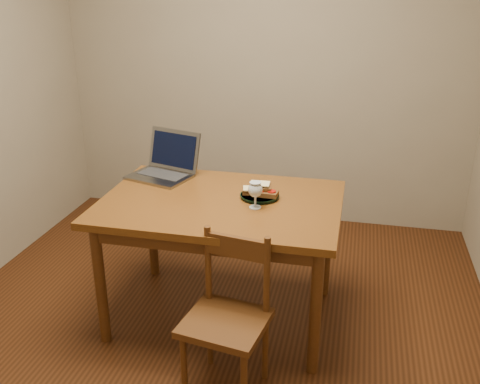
% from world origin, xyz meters
% --- Properties ---
extents(floor, '(3.20, 3.20, 0.02)m').
position_xyz_m(floor, '(0.00, 0.00, -0.01)').
color(floor, black).
rests_on(floor, ground).
extents(back_wall, '(3.20, 0.02, 2.60)m').
position_xyz_m(back_wall, '(0.00, 1.61, 1.30)').
color(back_wall, gray).
rests_on(back_wall, floor).
extents(front_wall, '(3.20, 0.02, 2.60)m').
position_xyz_m(front_wall, '(0.00, -1.61, 1.30)').
color(front_wall, gray).
rests_on(front_wall, floor).
extents(table, '(1.30, 0.90, 0.74)m').
position_xyz_m(table, '(0.03, 0.10, 0.65)').
color(table, '#43240B').
rests_on(table, floor).
extents(chair, '(0.42, 0.41, 0.40)m').
position_xyz_m(chair, '(0.21, -0.47, 0.43)').
color(chair, '#43250E').
rests_on(chair, floor).
extents(plate, '(0.22, 0.22, 0.02)m').
position_xyz_m(plate, '(0.23, 0.19, 0.75)').
color(plate, black).
rests_on(plate, table).
extents(sandwich_cheese, '(0.13, 0.09, 0.04)m').
position_xyz_m(sandwich_cheese, '(0.20, 0.20, 0.78)').
color(sandwich_cheese, '#381E0C').
rests_on(sandwich_cheese, plate).
extents(sandwich_tomato, '(0.13, 0.08, 0.04)m').
position_xyz_m(sandwich_tomato, '(0.28, 0.17, 0.78)').
color(sandwich_tomato, '#381E0C').
rests_on(sandwich_tomato, plate).
extents(sandwich_top, '(0.13, 0.09, 0.04)m').
position_xyz_m(sandwich_top, '(0.23, 0.19, 0.80)').
color(sandwich_top, '#381E0C').
rests_on(sandwich_top, plate).
extents(milk_glass, '(0.08, 0.08, 0.15)m').
position_xyz_m(milk_glass, '(0.24, 0.04, 0.81)').
color(milk_glass, white).
rests_on(milk_glass, table).
extents(laptop, '(0.44, 0.42, 0.26)m').
position_xyz_m(laptop, '(-0.39, 0.43, 0.81)').
color(laptop, slate).
rests_on(laptop, table).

